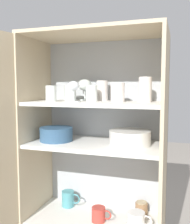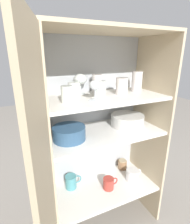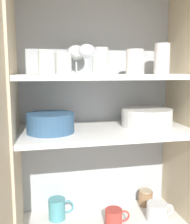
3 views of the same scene
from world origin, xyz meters
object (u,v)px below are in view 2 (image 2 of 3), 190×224
plate_stack_white (127,120)px  mixing_bowl_large (69,133)px  coffee_mug_primary (109,183)px  storage_jar (122,164)px

plate_stack_white → mixing_bowl_large: 0.44m
coffee_mug_primary → storage_jar: (0.22, 0.16, -0.00)m
mixing_bowl_large → coffee_mug_primary: size_ratio=1.68×
plate_stack_white → coffee_mug_primary: bearing=-163.4°
plate_stack_white → coffee_mug_primary: size_ratio=1.99×
plate_stack_white → storage_jar: bearing=62.9°
plate_stack_white → coffee_mug_primary: plate_stack_white is taller
coffee_mug_primary → plate_stack_white: bearing=16.6°
mixing_bowl_large → storage_jar: mixing_bowl_large is taller
plate_stack_white → mixing_bowl_large: bearing=-175.7°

